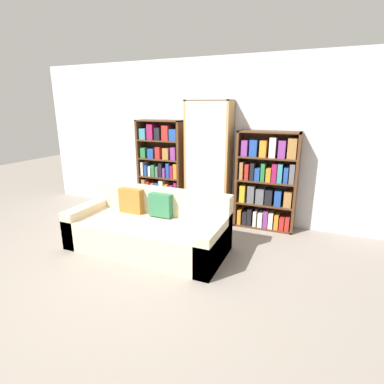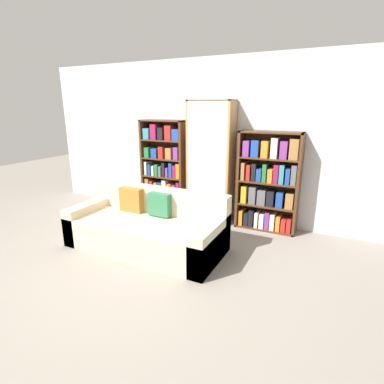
% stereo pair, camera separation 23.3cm
% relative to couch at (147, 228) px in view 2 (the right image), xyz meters
% --- Properties ---
extents(ground_plane, '(16.00, 16.00, 0.00)m').
position_rel_couch_xyz_m(ground_plane, '(0.19, -0.72, -0.28)').
color(ground_plane, gray).
extents(wall_back, '(6.68, 0.06, 2.70)m').
position_rel_couch_xyz_m(wall_back, '(0.19, 1.60, 1.07)').
color(wall_back, silver).
rests_on(wall_back, ground).
extents(couch, '(2.16, 0.95, 0.79)m').
position_rel_couch_xyz_m(couch, '(0.00, 0.00, 0.00)').
color(couch, beige).
rests_on(couch, ground).
extents(bookshelf_left, '(0.85, 0.32, 1.69)m').
position_rel_couch_xyz_m(bookshelf_left, '(-0.54, 1.39, 0.54)').
color(bookshelf_left, '#4C2D19').
rests_on(bookshelf_left, ground).
extents(display_cabinet, '(0.75, 0.36, 2.03)m').
position_rel_couch_xyz_m(display_cabinet, '(0.38, 1.38, 0.73)').
color(display_cabinet, '#AD7F4C').
rests_on(display_cabinet, ground).
extents(bookshelf_right, '(0.95, 0.32, 1.56)m').
position_rel_couch_xyz_m(bookshelf_right, '(1.36, 1.39, 0.48)').
color(bookshelf_right, '#4C2D19').
rests_on(bookshelf_right, ground).
extents(wine_bottle, '(0.07, 0.07, 0.37)m').
position_rel_couch_xyz_m(wine_bottle, '(0.79, 0.74, -0.13)').
color(wine_bottle, black).
rests_on(wine_bottle, ground).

